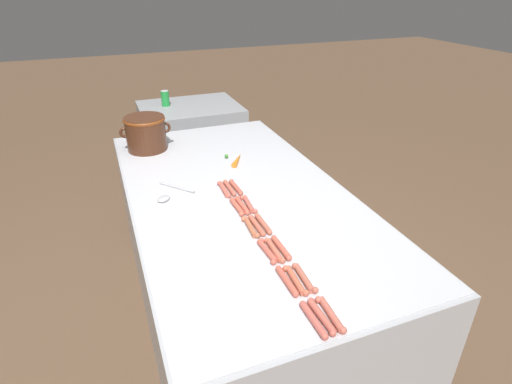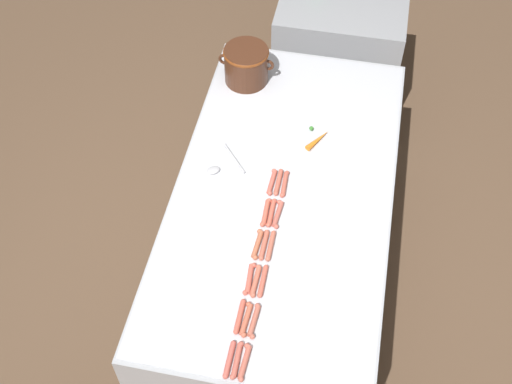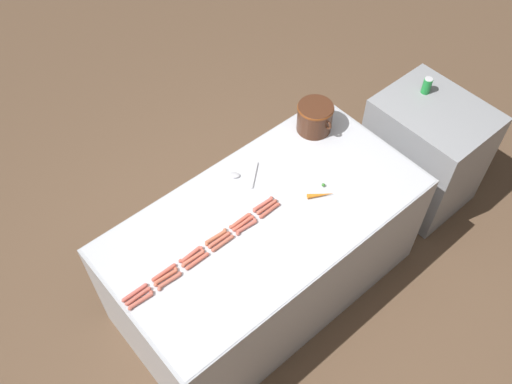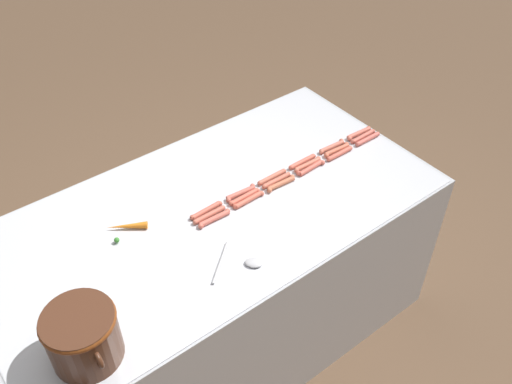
% 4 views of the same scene
% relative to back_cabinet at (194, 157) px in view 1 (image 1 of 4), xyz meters
% --- Properties ---
extents(ground_plane, '(20.00, 20.00, 0.00)m').
position_rel_back_cabinet_xyz_m(ground_plane, '(-0.12, -1.55, -0.46)').
color(ground_plane, brown).
extents(griddle_counter, '(1.06, 2.04, 0.90)m').
position_rel_back_cabinet_xyz_m(griddle_counter, '(-0.12, -1.55, -0.01)').
color(griddle_counter, '#ADAFB5').
rests_on(griddle_counter, ground_plane).
extents(back_cabinet, '(0.81, 0.64, 0.91)m').
position_rel_back_cabinet_xyz_m(back_cabinet, '(0.00, 0.00, 0.00)').
color(back_cabinet, '#939599').
rests_on(back_cabinet, ground_plane).
extents(hot_dog_0, '(0.02, 0.17, 0.02)m').
position_rel_back_cabinet_xyz_m(hot_dog_0, '(-0.18, -2.47, 0.46)').
color(hot_dog_0, '#CB5D51').
rests_on(hot_dog_0, griddle_counter).
extents(hot_dog_1, '(0.02, 0.17, 0.02)m').
position_rel_back_cabinet_xyz_m(hot_dog_1, '(-0.18, -2.27, 0.46)').
color(hot_dog_1, '#CB5B49').
rests_on(hot_dog_1, griddle_counter).
extents(hot_dog_2, '(0.03, 0.17, 0.02)m').
position_rel_back_cabinet_xyz_m(hot_dog_2, '(-0.18, -2.08, 0.46)').
color(hot_dog_2, '#CD5C4C').
rests_on(hot_dog_2, griddle_counter).
extents(hot_dog_3, '(0.03, 0.17, 0.02)m').
position_rel_back_cabinet_xyz_m(hot_dog_3, '(-0.18, -1.90, 0.46)').
color(hot_dog_3, '#C06747').
rests_on(hot_dog_3, griddle_counter).
extents(hot_dog_4, '(0.03, 0.17, 0.02)m').
position_rel_back_cabinet_xyz_m(hot_dog_4, '(-0.17, -1.71, 0.46)').
color(hot_dog_4, '#CC604A').
rests_on(hot_dog_4, griddle_counter).
extents(hot_dog_5, '(0.03, 0.17, 0.02)m').
position_rel_back_cabinet_xyz_m(hot_dog_5, '(-0.18, -1.52, 0.46)').
color(hot_dog_5, '#CC6050').
rests_on(hot_dog_5, griddle_counter).
extents(hot_dog_6, '(0.03, 0.17, 0.02)m').
position_rel_back_cabinet_xyz_m(hot_dog_6, '(-0.15, -2.46, 0.46)').
color(hot_dog_6, '#C45F4F').
rests_on(hot_dog_6, griddle_counter).
extents(hot_dog_7, '(0.03, 0.17, 0.02)m').
position_rel_back_cabinet_xyz_m(hot_dog_7, '(-0.15, -2.28, 0.46)').
color(hot_dog_7, '#C56248').
rests_on(hot_dog_7, griddle_counter).
extents(hot_dog_8, '(0.03, 0.17, 0.02)m').
position_rel_back_cabinet_xyz_m(hot_dog_8, '(-0.15, -2.09, 0.46)').
color(hot_dog_8, '#C5664F').
rests_on(hot_dog_8, griddle_counter).
extents(hot_dog_9, '(0.03, 0.17, 0.02)m').
position_rel_back_cabinet_xyz_m(hot_dog_9, '(-0.15, -1.89, 0.46)').
color(hot_dog_9, '#C3624C').
rests_on(hot_dog_9, griddle_counter).
extents(hot_dog_10, '(0.03, 0.17, 0.02)m').
position_rel_back_cabinet_xyz_m(hot_dog_10, '(-0.15, -1.71, 0.46)').
color(hot_dog_10, '#CE5E4B').
rests_on(hot_dog_10, griddle_counter).
extents(hot_dog_11, '(0.02, 0.17, 0.02)m').
position_rel_back_cabinet_xyz_m(hot_dog_11, '(-0.15, -1.52, 0.46)').
color(hot_dog_11, '#C1614D').
rests_on(hot_dog_11, griddle_counter).
extents(hot_dog_12, '(0.03, 0.17, 0.02)m').
position_rel_back_cabinet_xyz_m(hot_dog_12, '(-0.12, -2.47, 0.46)').
color(hot_dog_12, '#C76250').
rests_on(hot_dog_12, griddle_counter).
extents(hot_dog_13, '(0.03, 0.17, 0.02)m').
position_rel_back_cabinet_xyz_m(hot_dog_13, '(-0.11, -2.28, 0.46)').
color(hot_dog_13, '#C0634F').
rests_on(hot_dog_13, griddle_counter).
extents(hot_dog_14, '(0.03, 0.17, 0.02)m').
position_rel_back_cabinet_xyz_m(hot_dog_14, '(-0.12, -2.08, 0.46)').
color(hot_dog_14, '#CC5D4A').
rests_on(hot_dog_14, griddle_counter).
extents(hot_dog_15, '(0.02, 0.17, 0.02)m').
position_rel_back_cabinet_xyz_m(hot_dog_15, '(-0.11, -1.89, 0.46)').
color(hot_dog_15, '#BF634D').
rests_on(hot_dog_15, griddle_counter).
extents(hot_dog_16, '(0.04, 0.17, 0.02)m').
position_rel_back_cabinet_xyz_m(hot_dog_16, '(-0.12, -1.71, 0.46)').
color(hot_dog_16, '#C36050').
rests_on(hot_dog_16, griddle_counter).
extents(hot_dog_17, '(0.03, 0.17, 0.02)m').
position_rel_back_cabinet_xyz_m(hot_dog_17, '(-0.11, -1.52, 0.46)').
color(hot_dog_17, '#C15C4A').
rests_on(hot_dog_17, griddle_counter).
extents(bean_pot, '(0.31, 0.25, 0.21)m').
position_rel_back_cabinet_xyz_m(bean_pot, '(-0.46, -0.81, 0.56)').
color(bean_pot, '#472616').
rests_on(bean_pot, griddle_counter).
extents(serving_spoon, '(0.20, 0.23, 0.02)m').
position_rel_back_cabinet_xyz_m(serving_spoon, '(-0.45, -1.47, 0.45)').
color(serving_spoon, '#B7B7BC').
rests_on(serving_spoon, griddle_counter).
extents(carrot, '(0.12, 0.16, 0.03)m').
position_rel_back_cabinet_xyz_m(carrot, '(0.00, -1.20, 0.46)').
color(carrot, orange).
rests_on(carrot, griddle_counter).
extents(soda_can, '(0.07, 0.07, 0.13)m').
position_rel_back_cabinet_xyz_m(soda_can, '(-0.18, 0.07, 0.52)').
color(soda_can, '#1E8C38').
rests_on(soda_can, back_cabinet).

